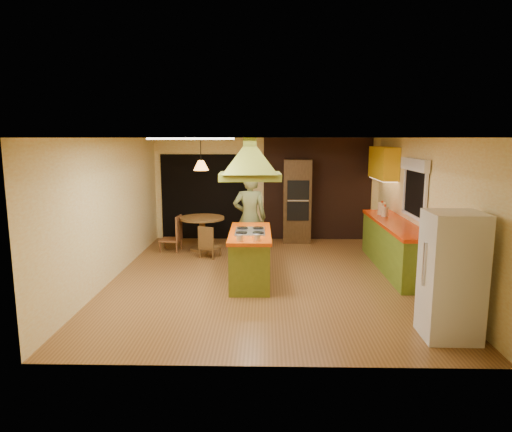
{
  "coord_description": "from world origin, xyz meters",
  "views": [
    {
      "loc": [
        -0.02,
        -7.94,
        2.5
      ],
      "look_at": [
        -0.19,
        -0.1,
        1.15
      ],
      "focal_mm": 32.0,
      "sensor_mm": 36.0,
      "label": 1
    }
  ],
  "objects_px": {
    "wall_oven": "(297,201)",
    "dining_table": "(202,227)",
    "kitchen_island": "(250,256)",
    "canister_large": "(382,209)",
    "man": "(250,218)",
    "refrigerator": "(452,276)"
  },
  "relations": [
    {
      "from": "kitchen_island",
      "to": "canister_large",
      "type": "bearing_deg",
      "value": 31.03
    },
    {
      "from": "kitchen_island",
      "to": "canister_large",
      "type": "distance_m",
      "value": 3.22
    },
    {
      "from": "kitchen_island",
      "to": "wall_oven",
      "type": "height_order",
      "value": "wall_oven"
    },
    {
      "from": "kitchen_island",
      "to": "canister_large",
      "type": "relative_size",
      "value": 7.29
    },
    {
      "from": "man",
      "to": "dining_table",
      "type": "xyz_separation_m",
      "value": [
        -1.1,
        1.03,
        -0.39
      ]
    },
    {
      "from": "kitchen_island",
      "to": "wall_oven",
      "type": "bearing_deg",
      "value": 71.01
    },
    {
      "from": "man",
      "to": "refrigerator",
      "type": "height_order",
      "value": "man"
    },
    {
      "from": "wall_oven",
      "to": "dining_table",
      "type": "relative_size",
      "value": 1.99
    },
    {
      "from": "kitchen_island",
      "to": "dining_table",
      "type": "distance_m",
      "value": 2.54
    },
    {
      "from": "man",
      "to": "refrigerator",
      "type": "relative_size",
      "value": 1.13
    },
    {
      "from": "kitchen_island",
      "to": "canister_large",
      "type": "height_order",
      "value": "canister_large"
    },
    {
      "from": "kitchen_island",
      "to": "refrigerator",
      "type": "bearing_deg",
      "value": -41.79
    },
    {
      "from": "man",
      "to": "dining_table",
      "type": "relative_size",
      "value": 1.83
    },
    {
      "from": "dining_table",
      "to": "canister_large",
      "type": "relative_size",
      "value": 4.07
    },
    {
      "from": "refrigerator",
      "to": "canister_large",
      "type": "bearing_deg",
      "value": 89.06
    },
    {
      "from": "dining_table",
      "to": "man",
      "type": "bearing_deg",
      "value": -42.96
    },
    {
      "from": "wall_oven",
      "to": "dining_table",
      "type": "height_order",
      "value": "wall_oven"
    },
    {
      "from": "man",
      "to": "wall_oven",
      "type": "xyz_separation_m",
      "value": [
        1.08,
        1.91,
        0.08
      ]
    },
    {
      "from": "dining_table",
      "to": "wall_oven",
      "type": "bearing_deg",
      "value": 22.02
    },
    {
      "from": "kitchen_island",
      "to": "refrigerator",
      "type": "xyz_separation_m",
      "value": [
        2.58,
        -2.23,
        0.35
      ]
    },
    {
      "from": "wall_oven",
      "to": "canister_large",
      "type": "relative_size",
      "value": 8.11
    },
    {
      "from": "dining_table",
      "to": "refrigerator",
      "type": "bearing_deg",
      "value": -50.3
    }
  ]
}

